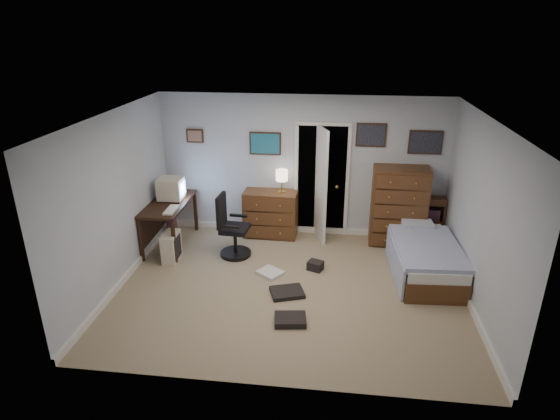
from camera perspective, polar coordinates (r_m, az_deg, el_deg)
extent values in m
cube|color=tan|center=(6.95, 1.24, -9.52)|extent=(5.00, 4.00, 0.02)
cube|color=black|center=(8.11, -13.50, 0.78)|extent=(0.66, 1.38, 0.04)
cube|color=black|center=(7.81, -16.62, -3.56)|extent=(0.05, 0.05, 0.75)
cube|color=black|center=(7.62, -12.80, -3.80)|extent=(0.05, 0.05, 0.75)
cube|color=black|center=(8.90, -13.65, -0.03)|extent=(0.05, 0.05, 0.75)
cube|color=black|center=(8.74, -10.26, -0.17)|extent=(0.05, 0.05, 0.75)
cube|color=black|center=(8.34, -15.20, -1.38)|extent=(0.06, 1.26, 0.53)
cube|color=beige|center=(8.16, -13.15, 2.60)|extent=(0.41, 0.39, 0.36)
cube|color=#8CB2F2|center=(8.10, -11.78, 2.56)|extent=(0.02, 0.29, 0.23)
cube|color=beige|center=(8.22, -13.04, 1.35)|extent=(0.27, 0.27, 0.02)
cube|color=beige|center=(7.73, -13.13, 0.02)|extent=(0.17, 0.42, 0.03)
cube|color=beige|center=(7.78, -13.12, -4.39)|extent=(0.22, 0.45, 0.47)
cube|color=black|center=(7.75, -12.34, -4.44)|extent=(0.01, 0.32, 0.37)
cylinder|color=black|center=(7.86, -5.41, -5.28)|extent=(0.54, 0.54, 0.06)
cylinder|color=black|center=(7.76, -5.47, -3.87)|extent=(0.06, 0.06, 0.39)
cube|color=black|center=(7.66, -5.53, -2.29)|extent=(0.46, 0.46, 0.08)
cube|color=black|center=(7.61, -7.17, -0.07)|extent=(0.09, 0.39, 0.54)
cube|color=black|center=(7.40, -6.08, -2.06)|extent=(0.30, 0.07, 0.04)
cube|color=black|center=(7.82, -5.09, -0.68)|extent=(0.30, 0.07, 0.04)
cube|color=maroon|center=(8.64, -13.15, -0.78)|extent=(0.15, 0.15, 0.72)
cube|color=#55301B|center=(8.38, -1.15, -0.45)|extent=(0.96, 0.50, 0.83)
cylinder|color=gold|center=(8.20, 0.22, 2.24)|extent=(0.13, 0.13, 0.02)
cylinder|color=gold|center=(8.16, 0.22, 3.07)|extent=(0.03, 0.03, 0.25)
cylinder|color=beige|center=(8.11, 0.22, 4.25)|extent=(0.22, 0.22, 0.19)
cube|color=black|center=(8.60, 5.18, 4.20)|extent=(0.90, 0.60, 2.00)
cube|color=white|center=(8.31, 1.99, 3.63)|extent=(0.06, 0.05, 2.00)
cube|color=white|center=(8.29, 8.21, 3.36)|extent=(0.06, 0.05, 2.00)
cube|color=white|center=(8.02, 5.34, 10.42)|extent=(0.96, 0.05, 0.06)
cube|color=white|center=(8.19, 4.76, 3.28)|extent=(0.31, 0.77, 2.00)
sphere|color=gold|center=(8.04, 6.92, 2.83)|extent=(0.06, 0.06, 0.06)
cube|color=#55301B|center=(8.26, 14.23, 0.47)|extent=(0.95, 0.58, 1.36)
cube|color=#55301B|center=(8.53, 16.30, -1.02)|extent=(0.92, 0.26, 0.82)
cube|color=black|center=(8.41, 16.46, -0.23)|extent=(0.84, 0.12, 0.27)
cube|color=maroon|center=(8.42, 16.43, -0.46)|extent=(0.73, 0.14, 0.20)
cube|color=#55301B|center=(7.56, 17.15, -6.36)|extent=(0.98, 1.81, 0.31)
cube|color=white|center=(7.46, 17.35, -4.78)|extent=(0.94, 1.77, 0.16)
cube|color=#5C6DAA|center=(7.34, 17.58, -4.41)|extent=(1.01, 1.55, 0.09)
cube|color=#5C6DAA|center=(7.34, 13.82, -6.05)|extent=(0.12, 1.50, 0.48)
cube|color=#7189B5|center=(7.98, 16.44, -1.80)|extent=(0.50, 0.36, 0.11)
cube|color=#331E11|center=(8.46, -10.32, 8.89)|extent=(0.30, 0.03, 0.24)
cube|color=brown|center=(8.44, -10.36, 8.86)|extent=(0.25, 0.01, 0.19)
cube|color=#331E11|center=(8.20, -1.81, 8.11)|extent=(0.55, 0.03, 0.40)
cube|color=navy|center=(8.19, -1.83, 8.08)|extent=(0.50, 0.01, 0.35)
cube|color=#331E11|center=(8.09, 11.04, 8.97)|extent=(0.50, 0.03, 0.40)
cube|color=black|center=(8.07, 11.05, 8.94)|extent=(0.45, 0.01, 0.35)
cube|color=#331E11|center=(8.22, 17.31, 7.88)|extent=(0.55, 0.03, 0.40)
cube|color=black|center=(8.21, 17.33, 7.85)|extent=(0.50, 0.01, 0.35)
cube|color=black|center=(7.39, 4.34, -6.77)|extent=(0.28, 0.25, 0.14)
cube|color=silver|center=(7.27, -1.20, -7.65)|extent=(0.47, 0.46, 0.05)
cube|color=black|center=(6.21, 1.25, -13.22)|extent=(0.44, 0.36, 0.08)
cube|color=black|center=(6.78, 0.87, -10.00)|extent=(0.55, 0.49, 0.06)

